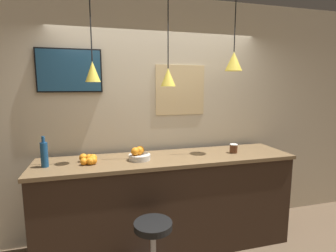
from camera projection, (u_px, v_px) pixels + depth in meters
name	position (u px, v px, depth m)	size (l,w,h in m)	color
back_wall	(159.00, 119.00, 3.28)	(8.00, 0.06, 2.90)	beige
service_counter	(168.00, 202.00, 2.99)	(2.83, 0.67, 1.07)	black
bar_stool	(153.00, 244.00, 2.36)	(0.37, 0.37, 0.65)	#B7B7BC
fruit_bowl	(139.00, 154.00, 2.79)	(0.23, 0.23, 0.15)	beige
orange_pile	(89.00, 159.00, 2.68)	(0.18, 0.22, 0.09)	orange
juice_bottle	(44.00, 154.00, 2.54)	(0.07, 0.07, 0.31)	navy
spread_jar	(234.00, 148.00, 3.09)	(0.09, 0.09, 0.10)	#562D19
pendant_lamp_left	(93.00, 71.00, 2.56)	(0.15, 0.15, 0.91)	black
pendant_lamp_middle	(168.00, 77.00, 2.77)	(0.16, 0.16, 0.95)	black
pendant_lamp_right	(234.00, 61.00, 2.95)	(0.19, 0.19, 0.78)	black
mounted_tv	(70.00, 71.00, 2.87)	(0.69, 0.04, 0.47)	black
wall_poster	(180.00, 90.00, 3.26)	(0.63, 0.01, 0.61)	#DBBC84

